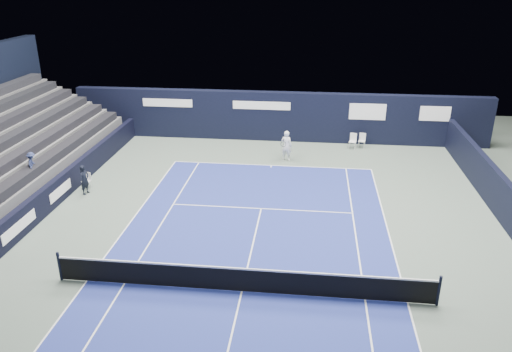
% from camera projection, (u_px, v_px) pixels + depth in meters
% --- Properties ---
extents(ground, '(48.00, 48.00, 0.00)m').
position_uv_depth(ground, '(249.00, 260.00, 18.72)').
color(ground, '#506055').
rests_on(ground, ground).
extents(court_surface, '(10.97, 23.77, 0.01)m').
position_uv_depth(court_surface, '(242.00, 292.00, 16.88)').
color(court_surface, navy).
rests_on(court_surface, ground).
extents(enclosure_wall_right, '(0.30, 22.00, 1.80)m').
position_uv_depth(enclosure_wall_right, '(508.00, 206.00, 20.95)').
color(enclosure_wall_right, black).
rests_on(enclosure_wall_right, ground).
extents(folding_chair_back_a, '(0.49, 0.51, 0.93)m').
position_uv_depth(folding_chair_back_a, '(353.00, 138.00, 30.33)').
color(folding_chair_back_a, white).
rests_on(folding_chair_back_a, ground).
extents(folding_chair_back_b, '(0.47, 0.46, 0.89)m').
position_uv_depth(folding_chair_back_b, '(362.00, 139.00, 30.50)').
color(folding_chair_back_b, silver).
rests_on(folding_chair_back_b, ground).
extents(line_judge_chair, '(0.45, 0.45, 0.81)m').
position_uv_depth(line_judge_chair, '(87.00, 179.00, 24.76)').
color(line_judge_chair, white).
rests_on(line_judge_chair, ground).
extents(line_judge, '(0.48, 0.61, 1.47)m').
position_uv_depth(line_judge, '(85.00, 180.00, 24.03)').
color(line_judge, black).
rests_on(line_judge, ground).
extents(court_markings, '(11.03, 23.83, 0.00)m').
position_uv_depth(court_markings, '(242.00, 292.00, 16.88)').
color(court_markings, white).
rests_on(court_markings, court_surface).
extents(tennis_net, '(12.90, 0.10, 1.10)m').
position_uv_depth(tennis_net, '(242.00, 279.00, 16.68)').
color(tennis_net, black).
rests_on(tennis_net, ground).
extents(back_sponsor_wall, '(26.00, 0.63, 3.10)m').
position_uv_depth(back_sponsor_wall, '(278.00, 116.00, 31.44)').
color(back_sponsor_wall, black).
rests_on(back_sponsor_wall, ground).
extents(side_barrier_left, '(0.33, 22.00, 1.20)m').
position_uv_depth(side_barrier_left, '(57.00, 191.00, 23.12)').
color(side_barrier_left, black).
rests_on(side_barrier_left, ground).
extents(tennis_player, '(0.74, 0.91, 1.76)m').
position_uv_depth(tennis_player, '(286.00, 146.00, 28.24)').
color(tennis_player, white).
rests_on(tennis_player, ground).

